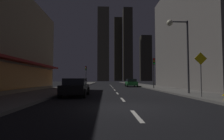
# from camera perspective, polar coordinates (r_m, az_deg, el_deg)

# --- Properties ---
(ground_plane) EXTENTS (78.00, 136.00, 0.10)m
(ground_plane) POSITION_cam_1_polar(r_m,az_deg,el_deg) (40.56, -0.54, -5.10)
(ground_plane) COLOR black
(sidewalk_right) EXTENTS (4.00, 76.00, 0.15)m
(sidewalk_right) POSITION_cam_1_polar(r_m,az_deg,el_deg) (41.36, 9.24, -4.85)
(sidewalk_right) COLOR #605E59
(sidewalk_right) RESTS_ON ground
(sidewalk_left) EXTENTS (4.00, 76.00, 0.15)m
(sidewalk_left) POSITION_cam_1_polar(r_m,az_deg,el_deg) (40.96, -10.41, -4.85)
(sidewalk_left) COLOR #605E59
(sidewalk_left) RESTS_ON ground
(lane_marking_center) EXTENTS (0.16, 38.60, 0.01)m
(lane_marking_center) POSITION_cam_1_polar(r_m,az_deg,el_deg) (24.79, 0.53, -6.26)
(lane_marking_center) COLOR silver
(lane_marking_center) RESTS_ON ground
(building_apartment_right) EXTENTS (11.00, 20.00, 16.18)m
(building_apartment_right) POSITION_cam_1_polar(r_m,az_deg,el_deg) (29.87, 30.07, 10.32)
(building_apartment_right) COLOR slate
(building_apartment_right) RESTS_ON ground
(skyscraper_distant_tall) EXTENTS (8.41, 5.51, 54.28)m
(skyscraper_distant_tall) POSITION_cam_1_polar(r_m,az_deg,el_deg) (128.24, -2.88, 8.51)
(skyscraper_distant_tall) COLOR #514D3D
(skyscraper_distant_tall) RESTS_ON ground
(skyscraper_distant_mid) EXTENTS (6.45, 5.83, 52.64)m
(skyscraper_distant_mid) POSITION_cam_1_polar(r_m,az_deg,el_deg) (144.48, 2.01, 6.86)
(skyscraper_distant_mid) COLOR #2E2C23
(skyscraper_distant_mid) RESTS_ON ground
(skyscraper_distant_short) EXTENTS (7.23, 5.72, 57.95)m
(skyscraper_distant_short) POSITION_cam_1_polar(r_m,az_deg,el_deg) (138.22, 5.21, 8.45)
(skyscraper_distant_short) COLOR #363328
(skyscraper_distant_short) RESTS_ON ground
(skyscraper_distant_slender) EXTENTS (8.49, 7.84, 36.54)m
(skyscraper_distant_slender) POSITION_cam_1_polar(r_m,az_deg,el_deg) (142.65, 11.07, 3.78)
(skyscraper_distant_slender) COLOR #2E2C22
(skyscraper_distant_slender) RESTS_ON ground
(car_parked_near) EXTENTS (1.98, 4.24, 1.45)m
(car_parked_near) POSITION_cam_1_polar(r_m,az_deg,el_deg) (14.38, -11.97, -5.56)
(car_parked_near) COLOR black
(car_parked_near) RESTS_ON ground
(car_parked_far) EXTENTS (1.98, 4.24, 1.45)m
(car_parked_far) POSITION_cam_1_polar(r_m,az_deg,el_deg) (32.17, 6.36, -4.20)
(car_parked_far) COLOR #1E722D
(car_parked_far) RESTS_ON ground
(fire_hydrant_far_left) EXTENTS (0.42, 0.30, 0.65)m
(fire_hydrant_far_left) POSITION_cam_1_polar(r_m,az_deg,el_deg) (30.66, -11.10, -4.75)
(fire_hydrant_far_left) COLOR gold
(fire_hydrant_far_left) RESTS_ON sidewalk_left
(traffic_light_near_right) EXTENTS (0.32, 0.48, 4.20)m
(traffic_light_near_right) POSITION_cam_1_polar(r_m,az_deg,el_deg) (24.48, 13.63, 1.25)
(traffic_light_near_right) COLOR #2D2D2D
(traffic_light_near_right) RESTS_ON sidewalk_right
(traffic_light_far_left) EXTENTS (0.32, 0.48, 4.20)m
(traffic_light_far_left) POSITION_cam_1_polar(r_m,az_deg,el_deg) (38.77, -8.60, -0.37)
(traffic_light_far_left) COLOR #2D2D2D
(traffic_light_far_left) RESTS_ON sidewalk_left
(street_lamp_right) EXTENTS (1.96, 0.56, 6.58)m
(street_lamp_right) POSITION_cam_1_polar(r_m,az_deg,el_deg) (16.81, 21.14, 9.80)
(street_lamp_right) COLOR #38383D
(street_lamp_right) RESTS_ON sidewalk_right
(pedestrian_crossing_sign) EXTENTS (0.91, 0.08, 3.15)m
(pedestrian_crossing_sign) POSITION_cam_1_polar(r_m,az_deg,el_deg) (13.76, 27.29, -0.09)
(pedestrian_crossing_sign) COLOR slate
(pedestrian_crossing_sign) RESTS_ON sidewalk_right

